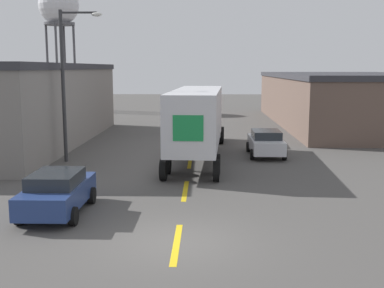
% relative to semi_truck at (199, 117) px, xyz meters
% --- Properties ---
extents(ground_plane, '(160.00, 160.00, 0.00)m').
position_rel_semi_truck_xyz_m(ground_plane, '(-0.46, -13.85, -2.33)').
color(ground_plane, '#4C4947').
extents(road_centerline, '(0.20, 15.67, 0.01)m').
position_rel_semi_truck_xyz_m(road_centerline, '(-0.46, -7.85, -2.33)').
color(road_centerline, gold).
rests_on(road_centerline, ground_plane).
extents(warehouse_right, '(13.21, 26.68, 4.62)m').
position_rel_semi_truck_xyz_m(warehouse_right, '(13.50, 16.51, -0.02)').
color(warehouse_right, brown).
rests_on(warehouse_right, ground_plane).
extents(semi_truck, '(3.41, 14.36, 3.94)m').
position_rel_semi_truck_xyz_m(semi_truck, '(0.00, 0.00, 0.00)').
color(semi_truck, silver).
rests_on(semi_truck, ground_plane).
extents(parked_car_left_near, '(2.00, 4.18, 1.51)m').
position_rel_semi_truck_xyz_m(parked_car_left_near, '(-4.83, -11.17, -1.54)').
color(parked_car_left_near, navy).
rests_on(parked_car_left_near, ground_plane).
extents(parked_car_right_mid, '(2.00, 4.18, 1.51)m').
position_rel_semi_truck_xyz_m(parked_car_right_mid, '(3.90, 0.36, -1.54)').
color(parked_car_right_mid, silver).
rests_on(parked_car_right_mid, ground_plane).
extents(water_tower, '(4.68, 4.68, 14.75)m').
position_rel_semi_truck_xyz_m(water_tower, '(-16.94, 30.43, 9.78)').
color(water_tower, '#47474C').
rests_on(water_tower, ground_plane).
extents(street_lamp, '(2.31, 0.32, 8.12)m').
position_rel_semi_truck_xyz_m(street_lamp, '(-7.03, -1.64, 2.35)').
color(street_lamp, '#2D2D30').
rests_on(street_lamp, ground_plane).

